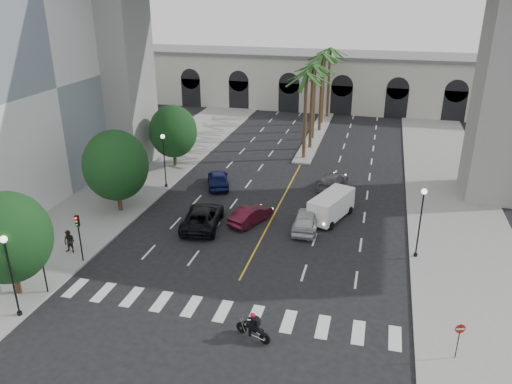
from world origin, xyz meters
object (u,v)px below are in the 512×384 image
(traffic_signal_far, at_px, (79,231))
(pedestrian_b, at_px, (69,242))
(lamp_post_left_near, at_px, (10,270))
(car_e, at_px, (218,179))
(car_a, at_px, (306,220))
(traffic_signal_near, at_px, (42,259))
(pedestrian_a, at_px, (44,228))
(lamp_post_left_far, at_px, (164,156))
(car_b, at_px, (251,215))
(cargo_van, at_px, (331,206))
(lamp_post_right, at_px, (421,217))
(do_not_enter_sign, at_px, (459,334))
(car_c, at_px, (203,217))
(motorcycle_rider, at_px, (254,327))
(car_d, at_px, (333,181))

(traffic_signal_far, xyz_separation_m, pedestrian_b, (-1.52, 0.83, -1.49))
(lamp_post_left_near, relative_size, car_e, 1.11)
(car_e, bearing_deg, car_a, 123.18)
(traffic_signal_near, height_order, pedestrian_b, traffic_signal_near)
(car_a, distance_m, car_e, 11.99)
(pedestrian_a, bearing_deg, car_e, 23.63)
(lamp_post_left_far, bearing_deg, car_b, -28.63)
(traffic_signal_far, distance_m, cargo_van, 19.79)
(pedestrian_b, bearing_deg, traffic_signal_far, -27.57)
(lamp_post_left_near, xyz_separation_m, lamp_post_right, (22.80, 13.00, 0.00))
(pedestrian_a, relative_size, do_not_enter_sign, 0.72)
(car_a, relative_size, do_not_enter_sign, 2.16)
(car_a, xyz_separation_m, pedestrian_a, (-19.23, -6.61, 0.13))
(cargo_van, relative_size, do_not_enter_sign, 2.43)
(car_a, bearing_deg, lamp_post_left_near, 45.55)
(car_c, bearing_deg, traffic_signal_far, 42.28)
(lamp_post_left_near, relative_size, lamp_post_right, 1.00)
(traffic_signal_far, xyz_separation_m, car_b, (9.80, 9.10, -1.79))
(car_c, height_order, car_e, car_c)
(lamp_post_left_near, distance_m, motorcycle_rider, 14.15)
(traffic_signal_far, bearing_deg, motorcycle_rider, -19.81)
(cargo_van, height_order, do_not_enter_sign, do_not_enter_sign)
(lamp_post_right, relative_size, traffic_signal_near, 1.47)
(lamp_post_right, height_order, traffic_signal_near, lamp_post_right)
(cargo_van, bearing_deg, pedestrian_b, -128.62)
(lamp_post_left_far, bearing_deg, do_not_enter_sign, -37.17)
(lamp_post_left_near, bearing_deg, car_a, 47.08)
(traffic_signal_near, distance_m, car_d, 27.46)
(lamp_post_left_near, bearing_deg, do_not_enter_sign, 5.85)
(car_a, distance_m, cargo_van, 2.98)
(car_e, distance_m, pedestrian_b, 16.47)
(traffic_signal_far, distance_m, pedestrian_a, 5.65)
(lamp_post_right, distance_m, motorcycle_rider, 14.75)
(traffic_signal_near, bearing_deg, lamp_post_right, 24.82)
(car_e, height_order, do_not_enter_sign, do_not_enter_sign)
(pedestrian_a, bearing_deg, car_c, -6.80)
(car_d, height_order, do_not_enter_sign, do_not_enter_sign)
(car_c, bearing_deg, cargo_van, -166.28)
(motorcycle_rider, relative_size, car_b, 0.50)
(traffic_signal_far, relative_size, car_a, 0.75)
(car_d, bearing_deg, car_b, 71.75)
(traffic_signal_far, bearing_deg, car_c, 50.57)
(lamp_post_right, relative_size, pedestrian_a, 3.33)
(traffic_signal_near, xyz_separation_m, car_c, (6.19, 11.52, -1.68))
(car_a, height_order, car_e, car_a)
(cargo_van, bearing_deg, car_d, 115.12)
(pedestrian_a, bearing_deg, car_a, -12.49)
(do_not_enter_sign, bearing_deg, cargo_van, 100.16)
(lamp_post_left_far, xyz_separation_m, pedestrian_b, (-1.42, -13.67, -2.20))
(traffic_signal_far, relative_size, pedestrian_b, 2.10)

